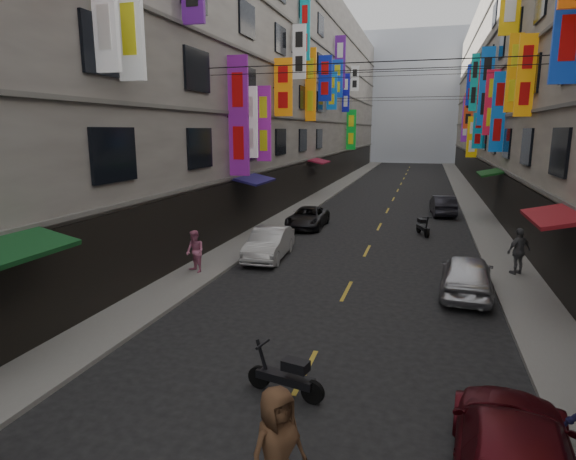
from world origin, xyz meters
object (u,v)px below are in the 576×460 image
Objects in this scene: car_right_near at (514,455)px; scooter_crossing at (286,377)px; car_right_mid at (467,275)px; pedestrian_crossing at (277,449)px; scooter_far_right at (423,227)px; pedestrian_lfar at (195,251)px; car_left_mid at (269,243)px; car_left_far at (308,217)px; car_right_far at (443,205)px; pedestrian_rfar at (519,251)px.

scooter_crossing is at bearing -17.32° from car_right_near.
pedestrian_crossing reaches higher than car_right_mid.
scooter_far_right is 13.11m from pedestrian_lfar.
car_left_mid is 0.97× the size of car_left_far.
car_right_far is (3.81, 24.29, 0.22)m from scooter_crossing.
pedestrian_crossing is at bearing 76.28° from car_right_mid.
car_left_mid reaches higher than car_right_far.
car_right_near is 9.63m from car_right_mid.
car_right_far is at bearing -119.58° from scooter_far_right.
car_right_mid is at bearing -51.78° from car_left_far.
scooter_crossing is 0.99× the size of pedestrian_rfar.
car_left_far is at bearing -71.38° from pedestrian_rfar.
scooter_far_right is (2.60, 17.44, 0.00)m from scooter_crossing.
pedestrian_crossing is at bearing 32.10° from pedestrian_rfar.
car_right_far is 27.45m from pedestrian_crossing.
car_left_far is 12.71m from car_right_mid.
pedestrian_rfar reaches higher than car_right_near.
car_left_mid is at bearing 54.29° from pedestrian_crossing.
car_right_far is 13.89m from pedestrian_rfar.
pedestrian_crossing reaches higher than car_left_mid.
scooter_far_right is 20.52m from pedestrian_crossing.
pedestrian_rfar is (10.05, -7.14, 0.44)m from car_left_far.
car_right_near is (4.14, -1.75, 0.23)m from scooter_crossing.
scooter_far_right is at bearing 75.06° from car_right_far.
scooter_crossing is 1.03× the size of scooter_far_right.
car_right_far is at bearing -116.10° from pedestrian_rfar.
scooter_far_right is at bearing -98.25° from pedestrian_rfar.
car_left_far reaches higher than scooter_crossing.
car_left_far is 10.08m from car_right_far.
car_right_mid is 2.17× the size of pedestrian_crossing.
car_right_near reaches higher than car_right_far.
pedestrian_rfar is (2.05, 12.36, 0.36)m from car_right_near.
scooter_crossing is 0.93× the size of pedestrian_crossing.
pedestrian_crossing is (-3.42, -1.23, 0.29)m from car_right_near.
pedestrian_lfar reaches higher than scooter_far_right.
pedestrian_lfar is (-8.46, -10.01, 0.50)m from scooter_far_right.
car_right_mid is 3.43m from pedestrian_rfar.
pedestrian_crossing is at bearing -74.56° from car_left_mid.
pedestrian_rfar is at bearing -2.97° from car_left_mid.
car_right_near is at bearing 44.61° from pedestrian_rfar.
car_right_near is 2.79× the size of pedestrian_lfar.
scooter_crossing is 9.48m from pedestrian_lfar.
car_right_far reaches higher than scooter_crossing.
car_left_mid is 14.69m from car_right_near.
car_right_near is at bearing 85.79° from car_right_far.
pedestrian_lfar is (-10.00, 9.18, 0.28)m from car_right_near.
scooter_far_right is at bearing 30.36° from pedestrian_crossing.
pedestrian_lfar is at bearing 30.22° from scooter_far_right.
car_right_mid is 10.01m from pedestrian_lfar.
scooter_crossing is at bearing 49.24° from pedestrian_crossing.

